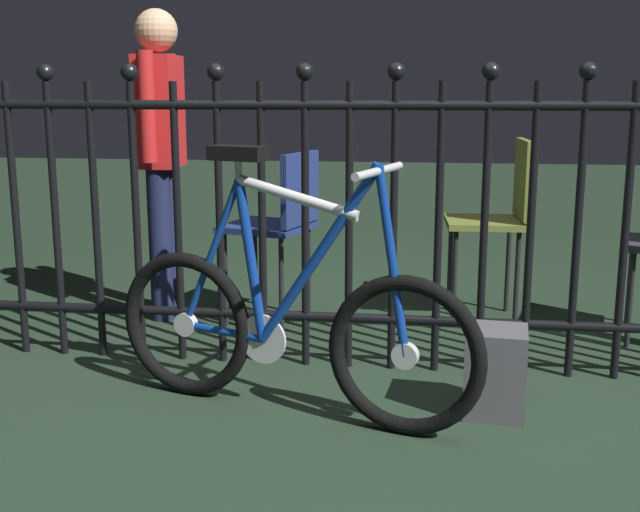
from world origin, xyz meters
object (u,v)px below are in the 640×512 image
bicycle (288,325)px  person_visitor (161,140)px  chair_olive (501,210)px  display_crate (495,372)px  chair_navy (280,217)px

bicycle → person_visitor: person_visitor is taller
bicycle → chair_olive: size_ratio=1.52×
bicycle → person_visitor: bearing=125.7°
chair_olive → bicycle: bearing=-122.6°
chair_olive → person_visitor: size_ratio=0.59×
bicycle → display_crate: bicycle is taller
chair_olive → display_crate: bearing=-95.0°
chair_olive → chair_navy: (-1.05, -0.21, -0.03)m
chair_navy → display_crate: bearing=-46.5°
bicycle → person_visitor: size_ratio=0.90×
chair_navy → person_visitor: (-0.60, 0.06, 0.36)m
person_visitor → chair_olive: bearing=5.1°
chair_navy → display_crate: size_ratio=2.69×
bicycle → chair_navy: bearing=101.7°
display_crate → chair_navy: bearing=133.5°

